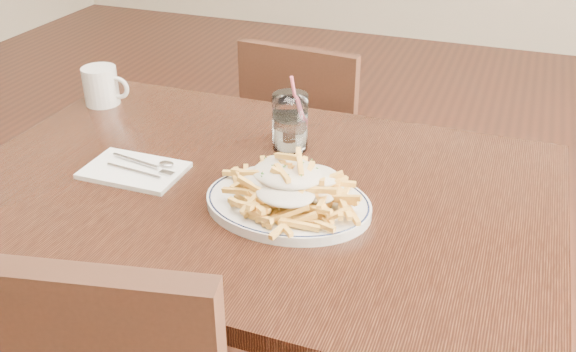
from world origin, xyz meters
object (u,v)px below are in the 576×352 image
at_px(table, 255,215).
at_px(coffee_mug, 102,86).
at_px(chair_far, 309,145).
at_px(water_glass, 290,125).
at_px(loaded_fries, 288,180).
at_px(fries_plate, 288,203).

bearing_deg(table, coffee_mug, 155.43).
xyz_separation_m(chair_far, water_glass, (0.15, -0.57, 0.34)).
relative_size(loaded_fries, coffee_mug, 2.45).
bearing_deg(table, loaded_fries, -34.15).
relative_size(table, coffee_mug, 9.70).
bearing_deg(coffee_mug, loaded_fries, -26.22).
height_order(fries_plate, loaded_fries, loaded_fries).
relative_size(table, fries_plate, 3.71).
bearing_deg(loaded_fries, fries_plate, 161.57).
bearing_deg(coffee_mug, fries_plate, -26.22).
xyz_separation_m(water_glass, coffee_mug, (-0.54, 0.07, -0.01)).
relative_size(table, chair_far, 1.47).
xyz_separation_m(chair_far, coffee_mug, (-0.39, -0.50, 0.34)).
xyz_separation_m(table, fries_plate, (0.10, -0.07, 0.09)).
distance_m(table, water_glass, 0.22).
bearing_deg(table, chair_far, 100.15).
relative_size(chair_far, coffee_mug, 6.60).
distance_m(chair_far, fries_plate, 0.89).
bearing_deg(water_glass, table, -94.85).
xyz_separation_m(fries_plate, loaded_fries, (0.00, -0.00, 0.05)).
bearing_deg(table, fries_plate, -34.15).
xyz_separation_m(loaded_fries, coffee_mug, (-0.62, 0.31, -0.01)).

